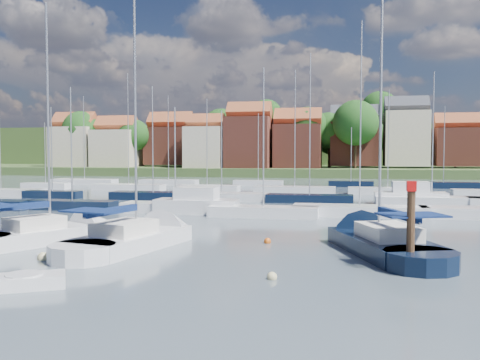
# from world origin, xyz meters

# --- Properties ---
(ground) EXTENTS (260.00, 260.00, 0.00)m
(ground) POSITION_xyz_m (0.00, 40.00, 0.00)
(ground) COLOR #3F4E56
(ground) RESTS_ON ground
(sailboat_left) EXTENTS (7.54, 11.06, 14.90)m
(sailboat_left) POSITION_xyz_m (-9.40, 5.18, 0.36)
(sailboat_left) COLOR silver
(sailboat_left) RESTS_ON ground
(sailboat_centre) EXTENTS (5.85, 12.58, 16.50)m
(sailboat_centre) POSITION_xyz_m (-3.94, 4.86, 0.35)
(sailboat_centre) COLOR silver
(sailboat_centre) RESTS_ON ground
(sailboat_navy) EXTENTS (7.41, 13.01, 17.44)m
(sailboat_navy) POSITION_xyz_m (8.47, 6.12, 0.35)
(sailboat_navy) COLOR black
(sailboat_navy) RESTS_ON ground
(tender) EXTENTS (3.33, 2.70, 0.65)m
(tender) POSITION_xyz_m (-4.96, -5.40, 0.25)
(tender) COLOR silver
(tender) RESTS_ON ground
(timber_piling) EXTENTS (0.40, 0.40, 6.20)m
(timber_piling) POSITION_xyz_m (9.91, 0.58, 0.95)
(timber_piling) COLOR #4C331E
(timber_piling) RESTS_ON ground
(buoy_c) EXTENTS (0.54, 0.54, 0.54)m
(buoy_c) POSITION_xyz_m (-7.24, -0.37, 0.00)
(buoy_c) COLOR beige
(buoy_c) RESTS_ON ground
(buoy_d) EXTENTS (0.42, 0.42, 0.42)m
(buoy_d) POSITION_xyz_m (4.17, -2.14, 0.00)
(buoy_d) COLOR beige
(buoy_d) RESTS_ON ground
(buoy_e) EXTENTS (0.41, 0.41, 0.41)m
(buoy_e) POSITION_xyz_m (2.74, 6.42, 0.00)
(buoy_e) COLOR #D85914
(buoy_e) RESTS_ON ground
(marina_field) EXTENTS (79.62, 41.41, 15.93)m
(marina_field) POSITION_xyz_m (1.91, 35.15, 0.43)
(marina_field) COLOR silver
(marina_field) RESTS_ON ground
(far_shore_town) EXTENTS (212.46, 90.00, 22.27)m
(far_shore_town) POSITION_xyz_m (2.23, 132.67, 4.61)
(far_shore_town) COLOR #435A2D
(far_shore_town) RESTS_ON ground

